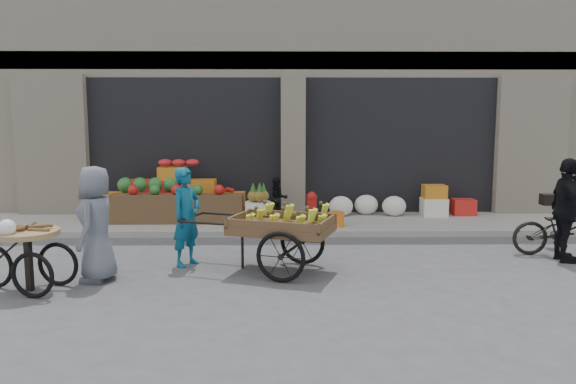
{
  "coord_description": "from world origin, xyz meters",
  "views": [
    {
      "loc": [
        -0.28,
        -7.74,
        2.37
      ],
      "look_at": [
        -0.16,
        1.53,
        1.1
      ],
      "focal_mm": 35.0,
      "sensor_mm": 36.0,
      "label": 1
    }
  ],
  "objects_px": {
    "tricycle_cart": "(27,250)",
    "fire_hydrant": "(312,207)",
    "pineapple_bin": "(258,214)",
    "vendor_grey": "(96,224)",
    "vendor_woman": "(186,217)",
    "bicycle": "(565,229)",
    "seated_person": "(278,199)",
    "cyclist": "(566,210)",
    "orange_bucket": "(336,219)",
    "banana_cart": "(278,223)"
  },
  "relations": [
    {
      "from": "seated_person",
      "to": "vendor_grey",
      "type": "distance_m",
      "value": 4.79
    },
    {
      "from": "fire_hydrant",
      "to": "orange_bucket",
      "type": "relative_size",
      "value": 2.22
    },
    {
      "from": "orange_bucket",
      "to": "fire_hydrant",
      "type": "bearing_deg",
      "value": 174.29
    },
    {
      "from": "banana_cart",
      "to": "cyclist",
      "type": "xyz_separation_m",
      "value": [
        4.66,
        0.55,
        0.08
      ]
    },
    {
      "from": "cyclist",
      "to": "pineapple_bin",
      "type": "bearing_deg",
      "value": 69.34
    },
    {
      "from": "banana_cart",
      "to": "bicycle",
      "type": "distance_m",
      "value": 4.96
    },
    {
      "from": "orange_bucket",
      "to": "pineapple_bin",
      "type": "bearing_deg",
      "value": 176.42
    },
    {
      "from": "tricycle_cart",
      "to": "fire_hydrant",
      "type": "bearing_deg",
      "value": 55.27
    },
    {
      "from": "orange_bucket",
      "to": "bicycle",
      "type": "height_order",
      "value": "bicycle"
    },
    {
      "from": "vendor_woman",
      "to": "cyclist",
      "type": "relative_size",
      "value": 0.92
    },
    {
      "from": "banana_cart",
      "to": "cyclist",
      "type": "height_order",
      "value": "cyclist"
    },
    {
      "from": "seated_person",
      "to": "vendor_grey",
      "type": "relative_size",
      "value": 0.56
    },
    {
      "from": "pineapple_bin",
      "to": "vendor_grey",
      "type": "xyz_separation_m",
      "value": [
        -2.17,
        -3.43,
        0.46
      ]
    },
    {
      "from": "fire_hydrant",
      "to": "tricycle_cart",
      "type": "xyz_separation_m",
      "value": [
        -4.05,
        -3.85,
        0.06
      ]
    },
    {
      "from": "vendor_grey",
      "to": "vendor_woman",
      "type": "bearing_deg",
      "value": 130.26
    },
    {
      "from": "seated_person",
      "to": "cyclist",
      "type": "height_order",
      "value": "cyclist"
    },
    {
      "from": "orange_bucket",
      "to": "vendor_grey",
      "type": "relative_size",
      "value": 0.19
    },
    {
      "from": "bicycle",
      "to": "vendor_grey",
      "type": "bearing_deg",
      "value": 105.55
    },
    {
      "from": "pineapple_bin",
      "to": "tricycle_cart",
      "type": "xyz_separation_m",
      "value": [
        -2.95,
        -3.9,
        0.2
      ]
    },
    {
      "from": "tricycle_cart",
      "to": "bicycle",
      "type": "xyz_separation_m",
      "value": [
        8.24,
        1.84,
        -0.11
      ]
    },
    {
      "from": "orange_bucket",
      "to": "banana_cart",
      "type": "relative_size",
      "value": 0.12
    },
    {
      "from": "pineapple_bin",
      "to": "seated_person",
      "type": "height_order",
      "value": "seated_person"
    },
    {
      "from": "vendor_grey",
      "to": "banana_cart",
      "type": "bearing_deg",
      "value": 104.05
    },
    {
      "from": "banana_cart",
      "to": "vendor_woman",
      "type": "bearing_deg",
      "value": -175.84
    },
    {
      "from": "cyclist",
      "to": "orange_bucket",
      "type": "bearing_deg",
      "value": 61.07
    },
    {
      "from": "pineapple_bin",
      "to": "tricycle_cart",
      "type": "bearing_deg",
      "value": -127.12
    },
    {
      "from": "vendor_woman",
      "to": "tricycle_cart",
      "type": "height_order",
      "value": "vendor_woman"
    },
    {
      "from": "orange_bucket",
      "to": "tricycle_cart",
      "type": "distance_m",
      "value": 5.94
    },
    {
      "from": "vendor_grey",
      "to": "fire_hydrant",
      "type": "bearing_deg",
      "value": 140.8
    },
    {
      "from": "seated_person",
      "to": "vendor_woman",
      "type": "distance_m",
      "value": 3.52
    },
    {
      "from": "orange_bucket",
      "to": "cyclist",
      "type": "relative_size",
      "value": 0.19
    },
    {
      "from": "vendor_woman",
      "to": "cyclist",
      "type": "height_order",
      "value": "cyclist"
    },
    {
      "from": "fire_hydrant",
      "to": "vendor_grey",
      "type": "height_order",
      "value": "vendor_grey"
    },
    {
      "from": "fire_hydrant",
      "to": "tricycle_cart",
      "type": "height_order",
      "value": "tricycle_cart"
    },
    {
      "from": "pineapple_bin",
      "to": "bicycle",
      "type": "bearing_deg",
      "value": -21.27
    },
    {
      "from": "vendor_woman",
      "to": "pineapple_bin",
      "type": "bearing_deg",
      "value": 9.93
    },
    {
      "from": "vendor_woman",
      "to": "tricycle_cart",
      "type": "relative_size",
      "value": 1.07
    },
    {
      "from": "pineapple_bin",
      "to": "banana_cart",
      "type": "xyz_separation_m",
      "value": [
        0.43,
        -3.01,
        0.39
      ]
    },
    {
      "from": "tricycle_cart",
      "to": "bicycle",
      "type": "relative_size",
      "value": 0.85
    },
    {
      "from": "vendor_grey",
      "to": "cyclist",
      "type": "bearing_deg",
      "value": 102.45
    },
    {
      "from": "pineapple_bin",
      "to": "cyclist",
      "type": "bearing_deg",
      "value": -25.79
    },
    {
      "from": "orange_bucket",
      "to": "seated_person",
      "type": "bearing_deg",
      "value": 149.74
    },
    {
      "from": "vendor_woman",
      "to": "bicycle",
      "type": "relative_size",
      "value": 0.91
    },
    {
      "from": "tricycle_cart",
      "to": "cyclist",
      "type": "relative_size",
      "value": 0.86
    },
    {
      "from": "banana_cart",
      "to": "vendor_grey",
      "type": "distance_m",
      "value": 2.64
    },
    {
      "from": "seated_person",
      "to": "bicycle",
      "type": "xyz_separation_m",
      "value": [
        4.89,
        -2.66,
        -0.13
      ]
    },
    {
      "from": "vendor_woman",
      "to": "bicycle",
      "type": "xyz_separation_m",
      "value": [
        6.31,
        0.55,
        -0.33
      ]
    },
    {
      "from": "fire_hydrant",
      "to": "vendor_woman",
      "type": "height_order",
      "value": "vendor_woman"
    },
    {
      "from": "pineapple_bin",
      "to": "vendor_woman",
      "type": "height_order",
      "value": "vendor_woman"
    },
    {
      "from": "fire_hydrant",
      "to": "seated_person",
      "type": "bearing_deg",
      "value": 137.12
    }
  ]
}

